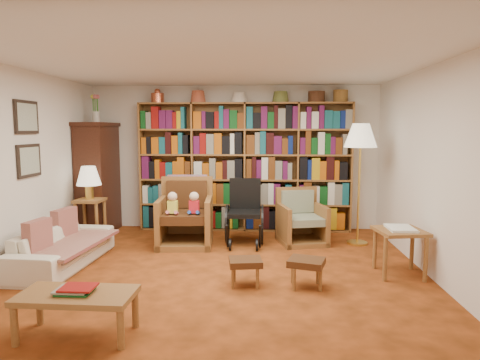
# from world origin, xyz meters

# --- Properties ---
(floor) EXTENTS (5.00, 5.00, 0.00)m
(floor) POSITION_xyz_m (0.00, 0.00, 0.00)
(floor) COLOR #A64819
(floor) RESTS_ON ground
(ceiling) EXTENTS (5.00, 5.00, 0.00)m
(ceiling) POSITION_xyz_m (0.00, 0.00, 2.50)
(ceiling) COLOR silver
(ceiling) RESTS_ON wall_back
(wall_back) EXTENTS (5.00, 0.00, 5.00)m
(wall_back) POSITION_xyz_m (0.00, 2.50, 1.25)
(wall_back) COLOR white
(wall_back) RESTS_ON floor
(wall_front) EXTENTS (5.00, 0.00, 5.00)m
(wall_front) POSITION_xyz_m (0.00, -2.50, 1.25)
(wall_front) COLOR white
(wall_front) RESTS_ON floor
(wall_left) EXTENTS (0.00, 5.00, 5.00)m
(wall_left) POSITION_xyz_m (-2.50, 0.00, 1.25)
(wall_left) COLOR white
(wall_left) RESTS_ON floor
(wall_right) EXTENTS (0.00, 5.00, 5.00)m
(wall_right) POSITION_xyz_m (2.50, 0.00, 1.25)
(wall_right) COLOR white
(wall_right) RESTS_ON floor
(bookshelf) EXTENTS (3.60, 0.30, 2.42)m
(bookshelf) POSITION_xyz_m (0.20, 2.33, 1.17)
(bookshelf) COLOR olive
(bookshelf) RESTS_ON floor
(curio_cabinet) EXTENTS (0.50, 0.95, 2.40)m
(curio_cabinet) POSITION_xyz_m (-2.25, 2.00, 0.95)
(curio_cabinet) COLOR #3C1910
(curio_cabinet) RESTS_ON floor
(framed_pictures) EXTENTS (0.03, 0.52, 0.97)m
(framed_pictures) POSITION_xyz_m (-2.48, 0.30, 1.62)
(framed_pictures) COLOR black
(framed_pictures) RESTS_ON wall_left
(sofa) EXTENTS (1.74, 0.75, 0.50)m
(sofa) POSITION_xyz_m (-2.05, 0.21, 0.25)
(sofa) COLOR beige
(sofa) RESTS_ON floor
(sofa_throw) EXTENTS (0.90, 1.52, 0.04)m
(sofa_throw) POSITION_xyz_m (-2.00, 0.21, 0.30)
(sofa_throw) COLOR #C1AC8D
(sofa_throw) RESTS_ON sofa
(cushion_left) EXTENTS (0.21, 0.42, 0.40)m
(cushion_left) POSITION_xyz_m (-2.18, 0.56, 0.45)
(cushion_left) COLOR maroon
(cushion_left) RESTS_ON sofa
(cushion_right) EXTENTS (0.19, 0.41, 0.40)m
(cushion_right) POSITION_xyz_m (-2.18, -0.14, 0.45)
(cushion_right) COLOR maroon
(cushion_right) RESTS_ON sofa
(side_table_lamp) EXTENTS (0.42, 0.42, 0.68)m
(side_table_lamp) POSITION_xyz_m (-2.15, 1.36, 0.49)
(side_table_lamp) COLOR olive
(side_table_lamp) RESTS_ON floor
(table_lamp) EXTENTS (0.37, 0.37, 0.51)m
(table_lamp) POSITION_xyz_m (-2.15, 1.36, 1.03)
(table_lamp) COLOR gold
(table_lamp) RESTS_ON side_table_lamp
(armchair_leather) EXTENTS (0.87, 0.92, 1.03)m
(armchair_leather) POSITION_xyz_m (-0.66, 1.40, 0.42)
(armchair_leather) COLOR olive
(armchair_leather) RESTS_ON floor
(armchair_sage) EXTENTS (0.82, 0.83, 0.83)m
(armchair_sage) POSITION_xyz_m (1.12, 1.58, 0.32)
(armchair_sage) COLOR olive
(armchair_sage) RESTS_ON floor
(wheelchair) EXTENTS (0.57, 0.80, 1.00)m
(wheelchair) POSITION_xyz_m (0.24, 1.42, 0.45)
(wheelchair) COLOR black
(wheelchair) RESTS_ON floor
(floor_lamp) EXTENTS (0.49, 0.49, 1.83)m
(floor_lamp) POSITION_xyz_m (1.96, 1.48, 1.58)
(floor_lamp) COLOR gold
(floor_lamp) RESTS_ON floor
(side_table_papers) EXTENTS (0.61, 0.61, 0.59)m
(side_table_papers) POSITION_xyz_m (2.15, 0.09, 0.47)
(side_table_papers) COLOR olive
(side_table_papers) RESTS_ON floor
(footstool_a) EXTENTS (0.40, 0.35, 0.31)m
(footstool_a) POSITION_xyz_m (0.32, -0.36, 0.25)
(footstool_a) COLOR #482513
(footstool_a) RESTS_ON floor
(footstool_b) EXTENTS (0.46, 0.42, 0.32)m
(footstool_b) POSITION_xyz_m (1.00, -0.38, 0.26)
(footstool_b) COLOR #482513
(footstool_b) RESTS_ON floor
(coffee_table) EXTENTS (0.97, 0.50, 0.44)m
(coffee_table) POSITION_xyz_m (-1.05, -1.62, 0.33)
(coffee_table) COLOR olive
(coffee_table) RESTS_ON floor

